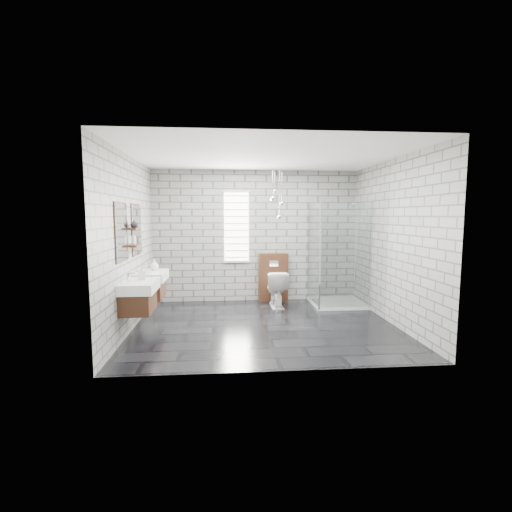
{
  "coord_description": "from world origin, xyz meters",
  "views": [
    {
      "loc": [
        -0.64,
        -5.85,
        1.79
      ],
      "look_at": [
        -0.12,
        0.35,
        1.1
      ],
      "focal_mm": 26.0,
      "sensor_mm": 36.0,
      "label": 1
    }
  ],
  "objects": [
    {
      "name": "soap_bottle_b",
      "position": [
        -1.86,
        0.58,
        0.94
      ],
      "size": [
        0.16,
        0.16,
        0.18
      ],
      "primitive_type": "imported",
      "rotation": [
        0.0,
        0.0,
        -0.14
      ],
      "color": "#B2B2B2",
      "rests_on": "vanity_right"
    },
    {
      "name": "vanity_right",
      "position": [
        -1.91,
        0.38,
        0.76
      ],
      "size": [
        0.47,
        0.7,
        1.57
      ],
      "color": "#442515",
      "rests_on": "wall_left"
    },
    {
      "name": "shelf_lower",
      "position": [
        -2.03,
        -0.05,
        1.32
      ],
      "size": [
        0.14,
        0.3,
        0.03
      ],
      "primitive_type": "cube",
      "color": "#442515",
      "rests_on": "wall_left"
    },
    {
      "name": "toilet",
      "position": [
        0.36,
        1.24,
        0.35
      ],
      "size": [
        0.4,
        0.69,
        0.71
      ],
      "primitive_type": "imported",
      "rotation": [
        0.0,
        0.0,
        3.15
      ],
      "color": "white",
      "rests_on": "floor"
    },
    {
      "name": "pendant_cluster",
      "position": [
        0.36,
        1.37,
        2.06
      ],
      "size": [
        0.29,
        0.26,
        0.99
      ],
      "color": "silver",
      "rests_on": "ceiling"
    },
    {
      "name": "cistern_panel",
      "position": [
        0.36,
        1.7,
        0.5
      ],
      "size": [
        0.6,
        0.2,
        1.0
      ],
      "primitive_type": "cube",
      "color": "#442515",
      "rests_on": "floor"
    },
    {
      "name": "vase",
      "position": [
        -2.02,
        -0.05,
        1.66
      ],
      "size": [
        0.15,
        0.15,
        0.12
      ],
      "primitive_type": "imported",
      "rotation": [
        0.0,
        0.0,
        -0.33
      ],
      "color": "#B2B2B2",
      "rests_on": "shelf_upper"
    },
    {
      "name": "shelf_upper",
      "position": [
        -2.03,
        -0.05,
        1.58
      ],
      "size": [
        0.14,
        0.3,
        0.03
      ],
      "primitive_type": "cube",
      "color": "#442515",
      "rests_on": "wall_left"
    },
    {
      "name": "wall_right",
      "position": [
        2.11,
        0.0,
        1.35
      ],
      "size": [
        0.02,
        3.6,
        2.7
      ],
      "primitive_type": "cube",
      "color": "gray",
      "rests_on": "floor"
    },
    {
      "name": "ceiling",
      "position": [
        0.0,
        0.0,
        2.71
      ],
      "size": [
        4.2,
        3.6,
        0.02
      ],
      "primitive_type": "cube",
      "color": "white",
      "rests_on": "wall_back"
    },
    {
      "name": "wall_left",
      "position": [
        -2.11,
        0.0,
        1.35
      ],
      "size": [
        0.02,
        3.6,
        2.7
      ],
      "primitive_type": "cube",
      "color": "gray",
      "rests_on": "floor"
    },
    {
      "name": "wall_front",
      "position": [
        0.0,
        -1.81,
        1.35
      ],
      "size": [
        4.2,
        0.02,
        2.7
      ],
      "primitive_type": "cube",
      "color": "gray",
      "rests_on": "floor"
    },
    {
      "name": "soap_bottle_a",
      "position": [
        -1.85,
        -0.39,
        0.95
      ],
      "size": [
        0.11,
        0.11,
        0.2
      ],
      "primitive_type": "imported",
      "rotation": [
        0.0,
        0.0,
        0.33
      ],
      "color": "#B2B2B2",
      "rests_on": "vanity_left"
    },
    {
      "name": "vanity_left",
      "position": [
        -1.91,
        -0.52,
        0.76
      ],
      "size": [
        0.47,
        0.7,
        1.57
      ],
      "color": "#442515",
      "rests_on": "wall_left"
    },
    {
      "name": "flush_plate",
      "position": [
        0.36,
        1.6,
        0.8
      ],
      "size": [
        0.18,
        0.01,
        0.12
      ],
      "primitive_type": "cube",
      "color": "silver",
      "rests_on": "cistern_panel"
    },
    {
      "name": "soap_bottle_c",
      "position": [
        -2.02,
        -0.11,
        1.43
      ],
      "size": [
        0.08,
        0.08,
        0.19
      ],
      "primitive_type": "imported",
      "rotation": [
        0.0,
        0.0,
        -0.07
      ],
      "color": "#B2B2B2",
      "rests_on": "shelf_lower"
    },
    {
      "name": "shower_enclosure",
      "position": [
        1.5,
        1.18,
        0.5
      ],
      "size": [
        1.0,
        1.0,
        2.03
      ],
      "color": "white",
      "rests_on": "floor"
    },
    {
      "name": "floor",
      "position": [
        0.0,
        0.0,
        -0.01
      ],
      "size": [
        4.2,
        3.6,
        0.02
      ],
      "primitive_type": "cube",
      "color": "black",
      "rests_on": "ground"
    },
    {
      "name": "window",
      "position": [
        -0.4,
        1.78,
        1.55
      ],
      "size": [
        0.56,
        0.05,
        1.48
      ],
      "color": "white",
      "rests_on": "wall_back"
    },
    {
      "name": "wall_back",
      "position": [
        0.0,
        1.81,
        1.35
      ],
      "size": [
        4.2,
        0.02,
        2.7
      ],
      "primitive_type": "cube",
      "color": "gray",
      "rests_on": "floor"
    }
  ]
}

